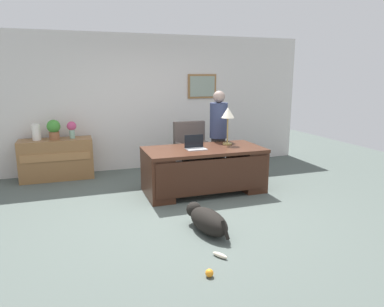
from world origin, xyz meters
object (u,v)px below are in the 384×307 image
object	(u,v)px
dog_toy_plush	(210,220)
dog_toy_bone	(220,255)
credenza	(57,159)
dog_toy_ball	(209,273)
vase_empty	(36,132)
desk_lamp	(228,115)
desk	(204,168)
dog_lying	(207,220)
person_standing	(218,135)
armchair	(192,153)
laptop	(195,146)
potted_plant	(54,129)
vase_with_flowers	(72,128)

from	to	relation	value
dog_toy_plush	dog_toy_bone	bearing A→B (deg)	-104.96
credenza	dog_toy_ball	world-z (taller)	credenza
vase_empty	dog_toy_bone	xyz separation A→B (m)	(2.01, -3.70, -0.87)
desk_lamp	vase_empty	xyz separation A→B (m)	(-3.13, 1.40, -0.34)
desk	dog_toy_plush	xyz separation A→B (m)	(-0.37, -1.18, -0.38)
dog_lying	person_standing	bearing A→B (deg)	63.74
dog_lying	vase_empty	world-z (taller)	vase_empty
credenza	desk_lamp	xyz separation A→B (m)	(2.82, -1.40, 0.87)
armchair	laptop	distance (m)	0.95
desk_lamp	dog_toy_bone	bearing A→B (deg)	-115.81
credenza	dog_toy_bone	world-z (taller)	credenza
potted_plant	dog_toy_plush	distance (m)	3.52
dog_lying	desk_lamp	world-z (taller)	desk_lamp
armchair	dog_toy_ball	bearing A→B (deg)	-106.03
person_standing	credenza	bearing A→B (deg)	160.90
armchair	vase_empty	xyz separation A→B (m)	(-2.71, 0.73, 0.42)
desk	desk_lamp	xyz separation A→B (m)	(0.50, 0.20, 0.84)
credenza	potted_plant	distance (m)	0.57
person_standing	desk_lamp	xyz separation A→B (m)	(-0.01, -0.42, 0.40)
armchair	laptop	world-z (taller)	armchair
armchair	dog_toy_bone	distance (m)	3.09
person_standing	dog_toy_bone	size ratio (longest dim) A/B	8.73
vase_with_flowers	dog_toy_plush	bearing A→B (deg)	-59.24
laptop	vase_with_flowers	size ratio (longest dim) A/B	1.01
potted_plant	person_standing	bearing A→B (deg)	-19.08
desk_lamp	dog_toy_plush	xyz separation A→B (m)	(-0.86, -1.38, -1.22)
armchair	vase_with_flowers	world-z (taller)	vase_with_flowers
person_standing	dog_toy_bone	bearing A→B (deg)	-112.45
armchair	laptop	size ratio (longest dim) A/B	3.27
dog_lying	desk_lamp	distance (m)	2.23
armchair	desk_lamp	world-z (taller)	desk_lamp
armchair	dog_toy_plush	bearing A→B (deg)	-102.44
potted_plant	vase_empty	bearing A→B (deg)	180.00
person_standing	dog_toy_ball	distance (m)	3.42
dog_lying	dog_toy_plush	xyz separation A→B (m)	(0.15, 0.29, -0.13)
armchair	person_standing	distance (m)	0.62
desk	vase_with_flowers	xyz separation A→B (m)	(-2.02, 1.60, 0.54)
dog_lying	vase_empty	size ratio (longest dim) A/B	2.90
dog_lying	dog_toy_ball	bearing A→B (deg)	-109.82
credenza	dog_toy_plush	bearing A→B (deg)	-54.83
person_standing	dog_toy_plush	distance (m)	2.16
dog_lying	laptop	xyz separation A→B (m)	(0.36, 1.47, 0.64)
desk_lamp	dog_toy_ball	distance (m)	3.18
desk	person_standing	size ratio (longest dim) A/B	1.19
armchair	potted_plant	xyz separation A→B (m)	(-2.42, 0.73, 0.47)
vase_empty	potted_plant	bearing A→B (deg)	0.00
armchair	vase_empty	world-z (taller)	armchair
dog_toy_bone	dog_lying	bearing A→B (deg)	81.33
desk	dog_toy_ball	world-z (taller)	desk
dog_lying	armchair	bearing A→B (deg)	75.55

